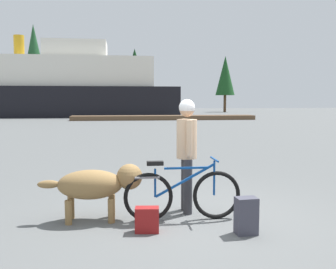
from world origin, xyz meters
name	(u,v)px	position (x,y,z in m)	size (l,w,h in m)	color
ground_plane	(196,218)	(0.00, 0.00, 0.00)	(160.00, 160.00, 0.00)	#595B5B
bicycle	(182,194)	(-0.23, -0.07, 0.39)	(1.75, 0.44, 0.92)	black
person_cyclist	(187,144)	(-0.09, 0.33, 1.09)	(0.32, 0.53, 1.79)	#333338
dog	(97,184)	(-1.47, 0.08, 0.54)	(1.52, 0.51, 0.84)	olive
backpack	(246,216)	(0.52, -0.75, 0.25)	(0.28, 0.20, 0.49)	#3F3F4C
handbag_pannier	(147,220)	(-0.78, -0.51, 0.17)	(0.32, 0.18, 0.34)	maroon
dock_pier	(164,118)	(2.88, 28.77, 0.20)	(16.79, 2.07, 0.40)	brown
ferry_boat	(53,88)	(-8.55, 37.65, 3.12)	(27.77, 8.27, 8.85)	black
sailboat_moored	(74,112)	(-6.22, 37.30, 0.48)	(8.95, 2.51, 8.13)	navy
pine_tree_far_left	(34,58)	(-12.70, 48.00, 7.62)	(3.52, 3.52, 12.12)	#4C331E
pine_tree_center	(135,71)	(1.07, 50.56, 6.11)	(3.83, 3.83, 9.41)	#4C331E
pine_tree_far_right	(225,76)	(15.04, 51.17, 5.58)	(2.96, 2.96, 8.62)	#4C331E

